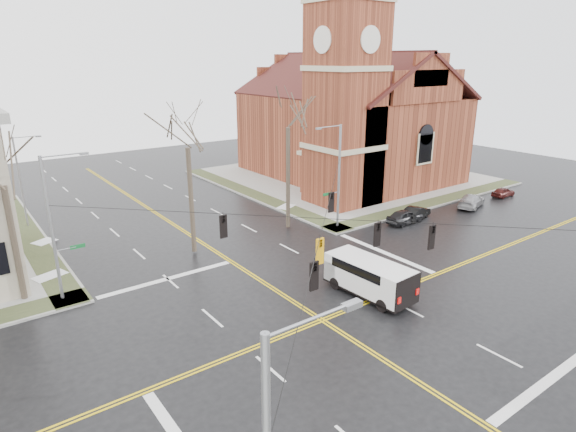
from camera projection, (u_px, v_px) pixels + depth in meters
ground at (322, 320)px, 27.78m from camera, size 120.00×120.00×0.00m
sidewalks at (322, 319)px, 27.75m from camera, size 80.00×80.00×0.17m
road_markings at (322, 320)px, 27.77m from camera, size 100.00×100.00×0.01m
church at (348, 110)px, 58.06m from camera, size 24.28×27.48×27.50m
signal_pole_ne at (338, 174)px, 41.41m from camera, size 2.75×0.22×9.00m
signal_pole_nw at (54, 225)px, 28.65m from camera, size 2.75×0.22×9.00m
span_wires at (325, 219)px, 25.84m from camera, size 23.02×23.02×0.03m
traffic_signals at (333, 235)px, 25.57m from camera, size 8.21×8.26×1.30m
streetlight_north_a at (22, 178)px, 41.80m from camera, size 2.30×0.20×8.00m
cargo_van at (366, 274)px, 30.54m from camera, size 2.71×6.15×2.28m
parked_car_a at (405, 216)px, 43.90m from camera, size 3.89×1.59×1.32m
parked_car_b at (416, 213)px, 45.09m from camera, size 3.96×2.13×1.24m
parked_car_c at (471, 201)px, 48.77m from camera, size 4.89×3.20×1.32m
parked_car_d at (503, 192)px, 52.42m from camera, size 3.13×1.27×1.06m
tree_nw_far at (2, 178)px, 27.64m from camera, size 4.00×4.00×10.84m
tree_nw_near at (187, 140)px, 34.67m from camera, size 4.00×4.00×12.12m
tree_ne at (288, 120)px, 39.86m from camera, size 4.00×4.00×13.16m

